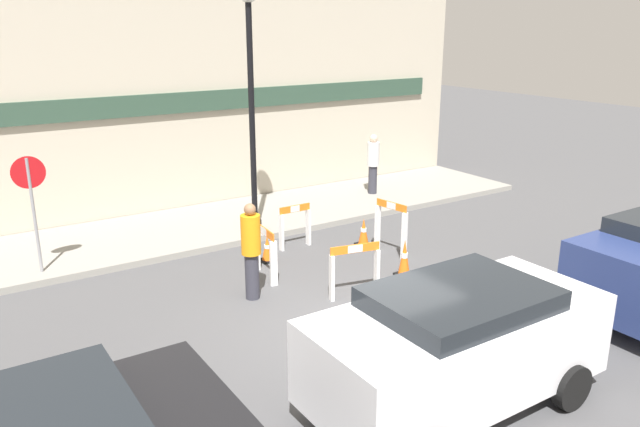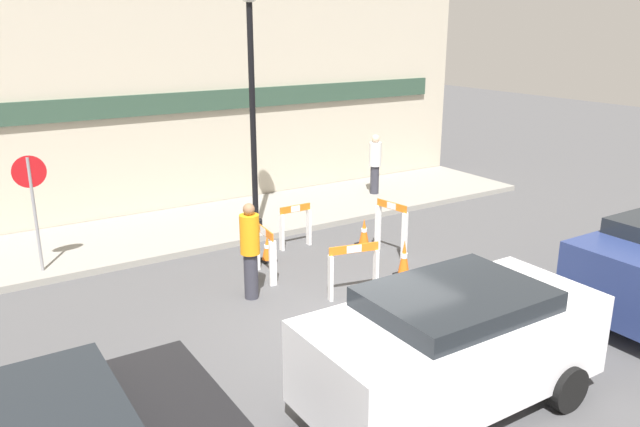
{
  "view_description": "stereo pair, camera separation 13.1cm",
  "coord_description": "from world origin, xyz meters",
  "views": [
    {
      "loc": [
        -5.33,
        -7.2,
        4.68
      ],
      "look_at": [
        1.22,
        2.85,
        1.0
      ],
      "focal_mm": 35.0,
      "sensor_mm": 36.0,
      "label": 1
    },
    {
      "loc": [
        -5.22,
        -7.27,
        4.68
      ],
      "look_at": [
        1.22,
        2.85,
        1.0
      ],
      "focal_mm": 35.0,
      "sensor_mm": 36.0,
      "label": 2
    }
  ],
  "objects": [
    {
      "name": "ground_plane",
      "position": [
        0.0,
        0.0,
        0.0
      ],
      "size": [
        60.0,
        60.0,
        0.0
      ],
      "primitive_type": "plane",
      "color": "#4C4C4F"
    },
    {
      "name": "sidewalk_slab",
      "position": [
        0.0,
        6.07,
        0.07
      ],
      "size": [
        18.0,
        3.14,
        0.14
      ],
      "color": "gray",
      "rests_on": "ground_plane"
    },
    {
      "name": "storefront_facade",
      "position": [
        0.0,
        7.71,
        2.75
      ],
      "size": [
        18.0,
        0.22,
        5.5
      ],
      "color": "#BCB29E",
      "rests_on": "ground_plane"
    },
    {
      "name": "streetlamp_post",
      "position": [
        0.82,
        4.95,
        3.58
      ],
      "size": [
        0.44,
        0.44,
        5.37
      ],
      "color": "black",
      "rests_on": "sidewalk_slab"
    },
    {
      "name": "stop_sign",
      "position": [
        -3.75,
        4.94,
        1.64
      ],
      "size": [
        0.6,
        0.06,
        2.24
      ],
      "rotation": [
        0.0,
        0.0,
        3.11
      ],
      "color": "gray",
      "rests_on": "sidewalk_slab"
    },
    {
      "name": "barricade_0",
      "position": [
        -0.17,
        2.64,
        0.56
      ],
      "size": [
        0.22,
        0.91,
        1.02
      ],
      "rotation": [
        0.0,
        0.0,
        4.61
      ],
      "color": "white",
      "rests_on": "ground_plane"
    },
    {
      "name": "barricade_1",
      "position": [
        0.75,
        1.01,
        0.54
      ],
      "size": [
        0.94,
        0.33,
        0.99
      ],
      "rotation": [
        0.0,
        0.0,
        6.07
      ],
      "color": "white",
      "rests_on": "ground_plane"
    },
    {
      "name": "barricade_2",
      "position": [
        2.64,
        2.33,
        0.61
      ],
      "size": [
        0.26,
        0.81,
        1.15
      ],
      "rotation": [
        0.0,
        0.0,
        8.02
      ],
      "color": "white",
      "rests_on": "ground_plane"
    },
    {
      "name": "barricade_3",
      "position": [
        1.18,
        3.77,
        0.51
      ],
      "size": [
        0.74,
        0.13,
        0.96
      ],
      "rotation": [
        0.0,
        0.0,
        9.43
      ],
      "color": "white",
      "rests_on": "ground_plane"
    },
    {
      "name": "traffic_cone_0",
      "position": [
        2.13,
        1.27,
        0.35
      ],
      "size": [
        0.3,
        0.3,
        0.73
      ],
      "color": "black",
      "rests_on": "ground_plane"
    },
    {
      "name": "traffic_cone_1",
      "position": [
        0.28,
        3.39,
        0.26
      ],
      "size": [
        0.3,
        0.3,
        0.55
      ],
      "color": "black",
      "rests_on": "ground_plane"
    },
    {
      "name": "traffic_cone_2",
      "position": [
        2.51,
        3.08,
        0.29
      ],
      "size": [
        0.3,
        0.3,
        0.61
      ],
      "color": "black",
      "rests_on": "ground_plane"
    },
    {
      "name": "person_worker",
      "position": [
        -0.79,
        1.95,
        0.94
      ],
      "size": [
        0.4,
        0.4,
        1.75
      ],
      "rotation": [
        0.0,
        0.0,
        0.2
      ],
      "color": "#33333D",
      "rests_on": "ground_plane"
    },
    {
      "name": "person_pedestrian",
      "position": [
        5.04,
        6.04,
        1.03
      ],
      "size": [
        0.41,
        0.41,
        1.65
      ],
      "rotation": [
        0.0,
        0.0,
        2.86
      ],
      "color": "#33333D",
      "rests_on": "sidewalk_slab"
    },
    {
      "name": "parked_car_1",
      "position": [
        -0.15,
        -2.35,
        0.92
      ],
      "size": [
        3.86,
        1.87,
        1.62
      ],
      "color": "silver",
      "rests_on": "ground_plane"
    }
  ]
}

